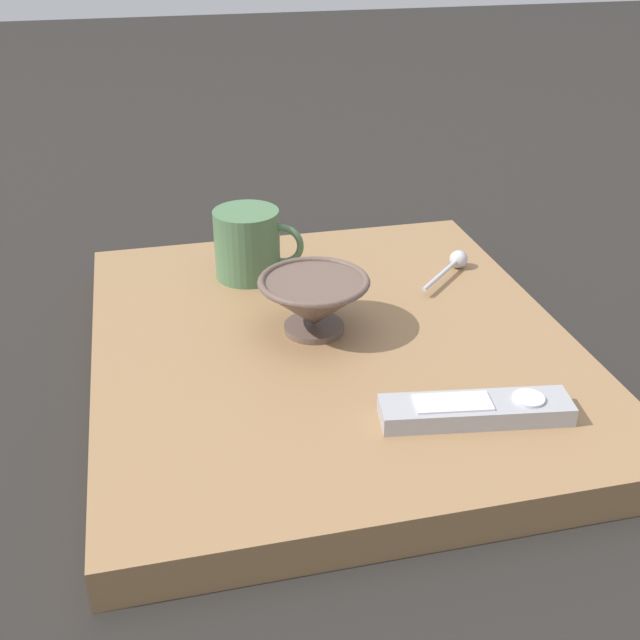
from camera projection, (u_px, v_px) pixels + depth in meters
name	position (u px, v px, depth m)	size (l,w,h in m)	color
ground_plane	(332.00, 367.00, 0.95)	(6.00, 6.00, 0.00)	black
table	(332.00, 352.00, 0.94)	(0.55, 0.63, 0.04)	#936D47
cereal_bowl	(314.00, 302.00, 0.93)	(0.13, 0.13, 0.07)	brown
coffee_mug	(249.00, 244.00, 1.06)	(0.12, 0.09, 0.09)	#4C724C
teaspoon	(455.00, 262.00, 1.09)	(0.09, 0.09, 0.03)	silver
tv_remote_near	(476.00, 410.00, 0.79)	(0.19, 0.07, 0.02)	#9E9EA3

